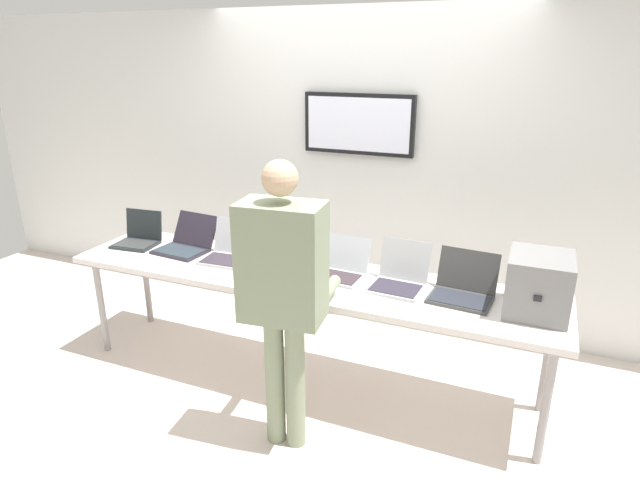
# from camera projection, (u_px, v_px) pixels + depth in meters

# --- Properties ---
(ground) EXTENTS (8.00, 8.00, 0.04)m
(ground) POSITION_uv_depth(u_px,v_px,m) (304.00, 379.00, 3.77)
(ground) COLOR beige
(back_wall) EXTENTS (8.00, 0.11, 2.49)m
(back_wall) POSITION_uv_depth(u_px,v_px,m) (360.00, 170.00, 4.32)
(back_wall) COLOR silver
(back_wall) RESTS_ON ground
(workbench) EXTENTS (3.28, 0.70, 0.78)m
(workbench) POSITION_uv_depth(u_px,v_px,m) (303.00, 282.00, 3.51)
(workbench) COLOR silver
(workbench) RESTS_ON ground
(equipment_box) EXTENTS (0.33, 0.39, 0.34)m
(equipment_box) POSITION_uv_depth(u_px,v_px,m) (539.00, 284.00, 2.95)
(equipment_box) COLOR gray
(equipment_box) RESTS_ON workbench
(laptop_station_0) EXTENTS (0.33, 0.30, 0.24)m
(laptop_station_0) POSITION_uv_depth(u_px,v_px,m) (139.00, 237.00, 4.03)
(laptop_station_0) COLOR #1F2527
(laptop_station_0) RESTS_ON workbench
(laptop_station_1) EXTENTS (0.40, 0.40, 0.24)m
(laptop_station_1) POSITION_uv_depth(u_px,v_px,m) (186.00, 243.00, 3.91)
(laptop_station_1) COLOR #25202A
(laptop_station_1) RESTS_ON workbench
(laptop_station_2) EXTENTS (0.33, 0.35, 0.26)m
(laptop_station_2) POSITION_uv_depth(u_px,v_px,m) (229.00, 251.00, 3.74)
(laptop_station_2) COLOR #AEAEB3
(laptop_station_2) RESTS_ON workbench
(laptop_station_3) EXTENTS (0.33, 0.40, 0.26)m
(laptop_station_3) POSITION_uv_depth(u_px,v_px,m) (283.00, 258.00, 3.61)
(laptop_station_3) COLOR #353C39
(laptop_station_3) RESTS_ON workbench
(laptop_station_4) EXTENTS (0.38, 0.34, 0.24)m
(laptop_station_4) POSITION_uv_depth(u_px,v_px,m) (338.00, 267.00, 3.48)
(laptop_station_4) COLOR #AEB2B8
(laptop_station_4) RESTS_ON workbench
(laptop_station_5) EXTENTS (0.33, 0.35, 0.27)m
(laptop_station_5) POSITION_uv_depth(u_px,v_px,m) (399.00, 277.00, 3.30)
(laptop_station_5) COLOR #B0B0B3
(laptop_station_5) RESTS_ON workbench
(laptop_station_6) EXTENTS (0.38, 0.36, 0.26)m
(laptop_station_6) POSITION_uv_depth(u_px,v_px,m) (463.00, 288.00, 3.16)
(laptop_station_6) COLOR #3B3A3A
(laptop_station_6) RESTS_ON workbench
(person) EXTENTS (0.48, 0.62, 1.67)m
(person) POSITION_uv_depth(u_px,v_px,m) (283.00, 283.00, 2.82)
(person) COLOR gray
(person) RESTS_ON ground
(paper_sheet) EXTENTS (0.27, 0.33, 0.00)m
(paper_sheet) POSITION_uv_depth(u_px,v_px,m) (368.00, 298.00, 3.17)
(paper_sheet) COLOR white
(paper_sheet) RESTS_ON workbench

